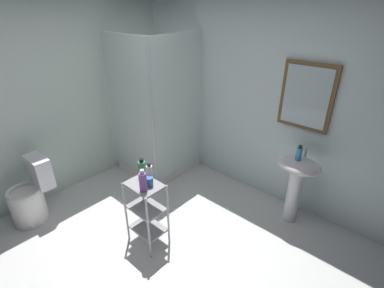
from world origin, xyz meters
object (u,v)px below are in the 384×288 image
(storage_cart, at_px, (146,209))
(lotion_bottle_white, at_px, (150,173))
(rinse_cup, at_px, (149,182))
(hand_soap_bottle, at_px, (299,154))
(conditioner_bottle_purple, at_px, (143,181))
(body_wash_bottle_green, at_px, (142,169))
(shower_stall, at_px, (157,143))
(pedestal_sink, at_px, (297,178))
(toilet, at_px, (31,196))

(storage_cart, relative_size, lotion_bottle_white, 3.55)
(rinse_cup, bearing_deg, storage_cart, -163.09)
(hand_soap_bottle, distance_m, conditioner_bottle_purple, 1.65)
(storage_cart, distance_m, lotion_bottle_white, 0.40)
(hand_soap_bottle, bearing_deg, conditioner_bottle_purple, -122.27)
(lotion_bottle_white, relative_size, body_wash_bottle_green, 1.03)
(conditioner_bottle_purple, bearing_deg, hand_soap_bottle, 57.73)
(shower_stall, relative_size, rinse_cup, 21.21)
(lotion_bottle_white, bearing_deg, rinse_cup, -43.39)
(pedestal_sink, distance_m, toilet, 3.04)
(toilet, bearing_deg, storage_cart, 26.99)
(toilet, height_order, hand_soap_bottle, hand_soap_bottle)
(hand_soap_bottle, height_order, body_wash_bottle_green, hand_soap_bottle)
(pedestal_sink, bearing_deg, rinse_cup, -124.70)
(shower_stall, bearing_deg, conditioner_bottle_purple, -45.96)
(storage_cart, xyz_separation_m, lotion_bottle_white, (0.00, 0.08, 0.40))
(pedestal_sink, height_order, toilet, pedestal_sink)
(body_wash_bottle_green, bearing_deg, shower_stall, 132.36)
(storage_cart, xyz_separation_m, hand_soap_bottle, (0.96, 1.33, 0.45))
(toilet, height_order, storage_cart, toilet)
(hand_soap_bottle, bearing_deg, pedestal_sink, 34.41)
(pedestal_sink, height_order, hand_soap_bottle, hand_soap_bottle)
(pedestal_sink, xyz_separation_m, toilet, (-2.27, -2.00, -0.26))
(conditioner_bottle_purple, bearing_deg, rinse_cup, 99.82)
(shower_stall, xyz_separation_m, pedestal_sink, (1.98, 0.30, 0.12))
(shower_stall, xyz_separation_m, lotion_bottle_white, (1.00, -0.97, 0.37))
(toilet, height_order, body_wash_bottle_green, body_wash_bottle_green)
(conditioner_bottle_purple, distance_m, lotion_bottle_white, 0.16)
(body_wash_bottle_green, relative_size, rinse_cup, 2.15)
(pedestal_sink, distance_m, storage_cart, 1.67)
(storage_cart, distance_m, conditioner_bottle_purple, 0.42)
(storage_cart, bearing_deg, pedestal_sink, 53.89)
(pedestal_sink, bearing_deg, conditioner_bottle_purple, -122.61)
(pedestal_sink, bearing_deg, lotion_bottle_white, -127.67)
(toilet, relative_size, conditioner_bottle_purple, 3.36)
(conditioner_bottle_purple, bearing_deg, shower_stall, 134.04)
(hand_soap_bottle, bearing_deg, toilet, -138.56)
(toilet, relative_size, hand_soap_bottle, 4.40)
(pedestal_sink, relative_size, conditioner_bottle_purple, 3.58)
(hand_soap_bottle, xyz_separation_m, lotion_bottle_white, (-0.96, -1.25, -0.05))
(storage_cart, bearing_deg, toilet, -153.01)
(hand_soap_bottle, height_order, lotion_bottle_white, hand_soap_bottle)
(hand_soap_bottle, height_order, conditioner_bottle_purple, hand_soap_bottle)
(pedestal_sink, relative_size, body_wash_bottle_green, 3.99)
(shower_stall, distance_m, conditioner_bottle_purple, 1.59)
(toilet, xyz_separation_m, body_wash_bottle_green, (1.17, 0.74, 0.52))
(shower_stall, distance_m, pedestal_sink, 2.00)
(toilet, height_order, lotion_bottle_white, lotion_bottle_white)
(pedestal_sink, distance_m, rinse_cup, 1.62)
(shower_stall, relative_size, storage_cart, 2.70)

